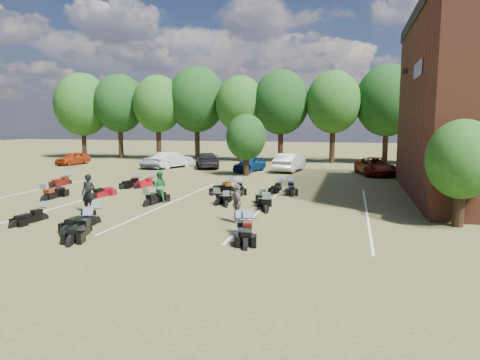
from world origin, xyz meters
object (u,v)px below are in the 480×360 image
(motorcycle_3, at_px, (88,232))
(person_green, at_px, (159,187))
(car_0, at_px, (73,158))
(motorcycle_7, at_px, (94,199))
(person_black, at_px, (88,193))
(car_4, at_px, (250,164))
(motorcycle_14, at_px, (69,184))
(person_grey, at_px, (237,204))

(motorcycle_3, bearing_deg, person_green, 75.36)
(car_0, distance_m, motorcycle_3, 29.54)
(motorcycle_3, distance_m, motorcycle_7, 7.83)
(motorcycle_3, bearing_deg, person_black, 107.79)
(car_4, distance_m, motorcycle_14, 15.02)
(person_grey, height_order, motorcycle_3, person_grey)
(car_0, distance_m, person_black, 25.59)
(car_0, xyz_separation_m, motorcycle_14, (8.51, -12.29, -0.66))
(person_grey, relative_size, motorcycle_14, 0.75)
(person_black, distance_m, motorcycle_3, 4.06)
(person_green, xyz_separation_m, motorcycle_3, (0.09, -6.60, -0.84))
(car_0, bearing_deg, motorcycle_14, -47.13)
(person_black, bearing_deg, car_0, 122.68)
(person_green, relative_size, motorcycle_3, 0.70)
(car_4, distance_m, person_black, 19.17)
(person_black, relative_size, motorcycle_7, 0.85)
(car_4, distance_m, motorcycle_3, 22.23)
(person_green, bearing_deg, motorcycle_3, 83.24)
(car_0, height_order, person_green, person_green)
(car_4, bearing_deg, motorcycle_3, -77.54)
(motorcycle_7, bearing_deg, motorcycle_14, -33.56)
(motorcycle_14, bearing_deg, motorcycle_3, -49.69)
(person_black, relative_size, person_green, 1.08)
(car_4, bearing_deg, person_grey, -62.73)
(person_grey, xyz_separation_m, motorcycle_7, (-9.29, 3.62, -0.83))
(car_0, relative_size, person_grey, 2.33)
(person_green, bearing_deg, motorcycle_14, -35.00)
(person_black, bearing_deg, motorcycle_14, 126.53)
(motorcycle_3, height_order, motorcycle_14, motorcycle_3)
(car_4, distance_m, person_green, 15.65)
(motorcycle_3, height_order, motorcycle_7, motorcycle_3)
(person_black, distance_m, person_grey, 7.34)
(person_black, relative_size, person_grey, 1.10)
(motorcycle_3, bearing_deg, motorcycle_14, 113.68)
(person_grey, bearing_deg, motorcycle_7, 40.47)
(person_grey, height_order, motorcycle_14, person_grey)
(car_0, bearing_deg, motorcycle_7, -43.11)
(person_green, distance_m, motorcycle_3, 6.65)
(car_4, xyz_separation_m, motorcycle_14, (-10.36, -10.86, -0.66))
(motorcycle_3, relative_size, motorcycle_7, 1.12)
(car_0, relative_size, car_4, 0.99)
(person_black, height_order, motorcycle_7, person_black)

